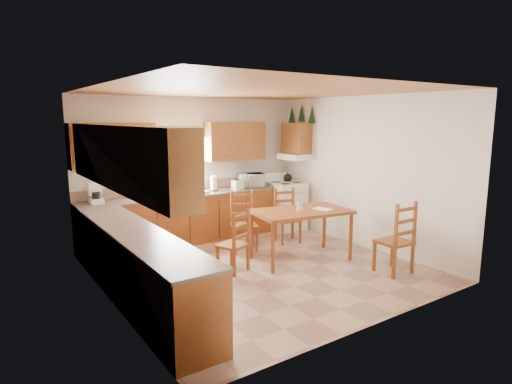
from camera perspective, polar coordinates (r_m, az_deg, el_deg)
floor at (r=6.76m, az=0.39°, el=-10.14°), size 4.50×4.50×0.00m
ceiling at (r=6.37m, az=0.42°, el=13.36°), size 4.50×4.50×0.00m
wall_left at (r=5.48m, az=-19.32°, el=-0.80°), size 4.50×4.50×0.00m
wall_right at (r=7.91m, az=13.94°, el=2.59°), size 4.50×4.50×0.00m
wall_back at (r=8.36m, az=-8.42°, el=3.14°), size 4.50×4.50×0.00m
wall_front at (r=4.78m, az=15.95°, el=-2.13°), size 4.50×4.50×0.00m
lower_cab_back at (r=8.09m, az=-9.72°, el=-3.66°), size 3.75×0.60×0.88m
lower_cab_left at (r=5.66m, az=-15.41°, el=-9.82°), size 0.60×3.60×0.88m
counter_back at (r=8.00m, az=-9.81°, el=-0.46°), size 3.75×0.63×0.04m
counter_left at (r=5.52m, az=-15.63°, el=-5.32°), size 0.63×3.60×0.04m
backsplash at (r=8.24m, az=-10.68°, el=0.60°), size 3.75×0.01×0.18m
upper_cab_back_left at (r=7.61m, az=-18.55°, el=5.91°), size 1.41×0.33×0.75m
upper_cab_back_right at (r=8.58m, az=-2.80°, el=6.80°), size 1.25×0.33×0.75m
upper_cab_left at (r=5.32m, az=-17.48°, el=4.48°), size 0.33×3.60×0.75m
upper_cab_stove at (r=8.94m, az=5.40°, el=7.17°), size 0.33×0.62×0.62m
range_hood at (r=8.93m, az=5.11°, el=4.73°), size 0.44×0.62×0.12m
window_frame at (r=8.18m, az=-10.26°, el=4.36°), size 1.13×0.02×1.18m
window_pane at (r=8.18m, az=-10.24°, el=4.36°), size 1.05×0.01×1.10m
window_valance at (r=8.13m, az=-10.28°, el=7.86°), size 1.19×0.01×0.24m
sink_basin at (r=8.02m, az=-9.34°, el=-0.12°), size 0.75×0.45×0.04m
pine_decal_a at (r=8.77m, az=7.47°, el=10.22°), size 0.22×0.22×0.36m
pine_decal_b at (r=9.01m, az=6.10°, el=10.49°), size 0.22×0.22×0.36m
pine_decal_c at (r=9.26m, az=4.79°, el=10.25°), size 0.22×0.22×0.36m
stove at (r=9.01m, az=4.06°, el=-1.88°), size 0.71×0.73×0.97m
coffeemaker at (r=7.51m, az=-20.57°, el=-0.02°), size 0.26×0.30×0.37m
paper_towel at (r=8.28m, az=-5.66°, el=1.15°), size 0.16×0.16×0.29m
toaster at (r=8.43m, az=-2.45°, el=0.97°), size 0.25×0.19×0.18m
microwave at (r=8.71m, az=-0.63°, el=1.58°), size 0.53×0.44×0.28m
dining_table at (r=7.09m, az=6.00°, el=-5.70°), size 1.67×1.12×0.83m
chair_near_left at (r=6.51m, az=-3.13°, el=-6.52°), size 0.51×0.50×0.96m
chair_near_right at (r=6.76m, az=17.96°, el=-5.75°), size 0.48×0.46×1.10m
chair_far_left at (r=7.51m, az=-1.59°, el=-3.95°), size 0.56×0.55×1.04m
chair_far_right at (r=8.03m, az=4.25°, el=-3.22°), size 0.51×0.49×1.00m
table_paper at (r=7.12m, az=8.83°, el=-2.24°), size 0.29×0.34×0.00m
table_card at (r=6.97m, az=5.85°, el=-1.91°), size 0.10×0.03×0.13m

